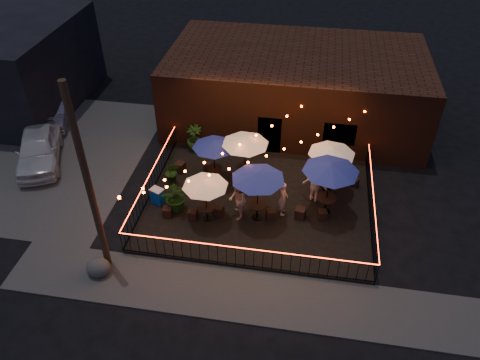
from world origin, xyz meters
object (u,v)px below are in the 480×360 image
object	(u,v)px
cafe_table_0	(205,184)
cafe_table_4	(331,168)
utility_pole	(89,186)
cafe_table_1	(214,145)
cafe_table_2	(258,176)
cafe_table_5	(332,151)
boulder	(98,267)
cafe_table_3	(245,141)
cooler	(157,196)

from	to	relation	value
cafe_table_0	cafe_table_4	xyz separation A→B (m)	(5.07, 1.31, 0.46)
utility_pole	cafe_table_0	world-z (taller)	utility_pole
cafe_table_1	cafe_table_2	distance (m)	3.35
cafe_table_0	cafe_table_5	distance (m)	5.93
cafe_table_1	cafe_table_4	size ratio (longest dim) A/B	0.91
boulder	cafe_table_4	bearing A→B (deg)	29.87
utility_pole	cafe_table_5	size ratio (longest dim) A/B	3.17
cafe_table_2	boulder	distance (m)	7.24
cafe_table_3	boulder	xyz separation A→B (m)	(-4.69, -6.62, -2.01)
cafe_table_1	boulder	size ratio (longest dim) A/B	2.69
cafe_table_5	cooler	distance (m)	8.10
utility_pole	cafe_table_2	distance (m)	6.69
cafe_table_0	cafe_table_2	size ratio (longest dim) A/B	0.96
utility_pole	cooler	world-z (taller)	utility_pole
cafe_table_4	cafe_table_5	size ratio (longest dim) A/B	1.08
cafe_table_1	cafe_table_3	bearing A→B (deg)	9.20
cafe_table_5	cooler	xyz separation A→B (m)	(-7.57, -2.28, -1.77)
cafe_table_1	cafe_table_2	bearing A→B (deg)	-44.77
cafe_table_1	cafe_table_5	world-z (taller)	cafe_table_5
cafe_table_2	cafe_table_3	bearing A→B (deg)	110.17
cafe_table_0	cafe_table_3	bearing A→B (deg)	68.38
utility_pole	cafe_table_1	bearing A→B (deg)	61.86
cafe_table_1	cooler	distance (m)	3.47
cafe_table_1	boulder	xyz separation A→B (m)	(-3.26, -6.39, -1.83)
cafe_table_1	cooler	xyz separation A→B (m)	(-2.22, -2.08, -1.65)
cafe_table_5	boulder	xyz separation A→B (m)	(-8.61, -6.58, -1.94)
cooler	boulder	distance (m)	4.44
utility_pole	cafe_table_0	bearing A→B (deg)	42.36
cafe_table_2	boulder	bearing A→B (deg)	-144.34
cafe_table_4	cooler	xyz separation A→B (m)	(-7.52, -0.61, -2.04)
cafe_table_0	cafe_table_2	bearing A→B (deg)	11.55
cooler	boulder	bearing A→B (deg)	-80.85
cafe_table_2	cooler	size ratio (longest dim) A/B	3.50
cafe_table_3	cooler	size ratio (longest dim) A/B	3.68
cafe_table_1	utility_pole	bearing A→B (deg)	-118.14
cafe_table_2	cafe_table_4	size ratio (longest dim) A/B	0.98
cafe_table_2	cooler	world-z (taller)	cafe_table_2
cafe_table_2	cafe_table_4	world-z (taller)	cafe_table_4
cafe_table_4	cafe_table_5	bearing A→B (deg)	88.31
utility_pole	boulder	distance (m)	3.68
cafe_table_1	cafe_table_3	size ratio (longest dim) A/B	0.89
cooler	cafe_table_5	bearing A→B (deg)	39.46
utility_pole	cafe_table_4	xyz separation A→B (m)	(8.42, 4.37, -1.42)
cafe_table_3	cafe_table_5	bearing A→B (deg)	-0.55
cafe_table_2	cafe_table_0	bearing A→B (deg)	-168.45
utility_pole	boulder	size ratio (longest dim) A/B	8.64
cafe_table_1	cafe_table_4	bearing A→B (deg)	-15.55
cafe_table_4	cafe_table_5	xyz separation A→B (m)	(0.05, 1.67, -0.27)
cafe_table_3	cafe_table_5	distance (m)	3.93
utility_pole	cafe_table_5	bearing A→B (deg)	35.46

